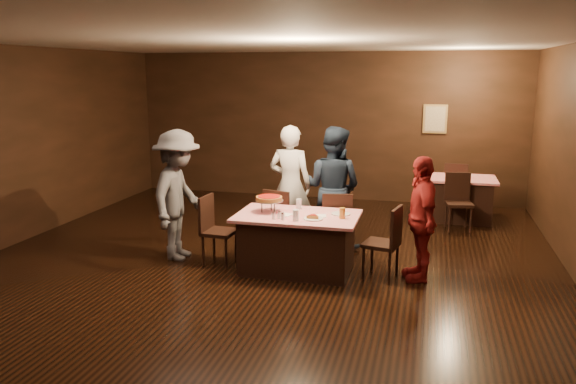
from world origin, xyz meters
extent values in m
plane|color=black|center=(0.00, 0.00, 0.00)|extent=(10.00, 10.00, 0.00)
cube|color=silver|center=(0.00, 0.00, 3.00)|extent=(8.00, 10.00, 0.04)
cube|color=black|center=(0.00, 5.00, 1.50)|extent=(8.00, 0.04, 3.00)
cube|color=tan|center=(2.20, 4.97, 1.70)|extent=(0.46, 0.03, 0.56)
cube|color=beige|center=(2.20, 4.95, 1.70)|extent=(0.38, 0.01, 0.48)
cube|color=red|center=(0.49, 0.53, 0.39)|extent=(1.60, 1.00, 0.77)
cube|color=red|center=(2.65, 3.81, 0.39)|extent=(1.30, 0.90, 0.77)
cube|color=black|center=(0.09, 1.28, 0.47)|extent=(0.51, 0.51, 0.95)
cube|color=black|center=(0.89, 1.28, 0.47)|extent=(0.49, 0.49, 0.95)
cube|color=black|center=(-0.61, 0.53, 0.47)|extent=(0.45, 0.45, 0.95)
cube|color=black|center=(1.59, 0.53, 0.47)|extent=(0.50, 0.50, 0.95)
cube|color=black|center=(2.65, 3.11, 0.47)|extent=(0.49, 0.49, 0.95)
cube|color=black|center=(2.65, 4.41, 0.47)|extent=(0.47, 0.47, 0.95)
imported|color=silver|center=(0.10, 1.71, 0.91)|extent=(0.70, 0.50, 1.83)
imported|color=#172233|center=(0.77, 1.68, 0.91)|extent=(1.05, 0.92, 1.83)
imported|color=#515155|center=(-1.24, 0.62, 0.92)|extent=(0.71, 1.20, 1.83)
imported|color=maroon|center=(2.07, 0.62, 0.80)|extent=(0.61, 1.00, 1.60)
cylinder|color=black|center=(0.09, 0.68, 0.84)|extent=(0.01, 0.01, 0.15)
cylinder|color=black|center=(0.01, 0.53, 0.84)|extent=(0.01, 0.01, 0.15)
cylinder|color=black|center=(0.18, 0.53, 0.84)|extent=(0.01, 0.01, 0.15)
cylinder|color=silver|center=(0.09, 0.58, 0.93)|extent=(0.38, 0.38, 0.01)
cylinder|color=#B27233|center=(0.09, 0.58, 0.96)|extent=(0.35, 0.35, 0.05)
cylinder|color=#A5140C|center=(0.09, 0.58, 0.98)|extent=(0.30, 0.30, 0.01)
cylinder|color=white|center=(0.74, 0.35, 0.78)|extent=(0.25, 0.25, 0.01)
cylinder|color=#B27233|center=(0.74, 0.35, 0.81)|extent=(0.18, 0.18, 0.04)
cylinder|color=#A5140C|center=(0.74, 0.35, 0.83)|extent=(0.14, 0.14, 0.01)
cylinder|color=white|center=(1.04, 0.68, 0.78)|extent=(0.25, 0.25, 0.01)
cylinder|color=silver|center=(0.54, 0.23, 0.84)|extent=(0.08, 0.08, 0.14)
cylinder|color=#BF7F26|center=(1.09, 0.48, 0.84)|extent=(0.08, 0.08, 0.14)
cylinder|color=silver|center=(0.44, 0.83, 0.84)|extent=(0.08, 0.08, 0.14)
cylinder|color=silver|center=(0.31, 0.28, 0.81)|extent=(0.04, 0.04, 0.08)
cylinder|color=silver|center=(0.31, 0.28, 0.85)|extent=(0.05, 0.05, 0.02)
cylinder|color=silver|center=(0.37, 0.23, 0.81)|extent=(0.04, 0.04, 0.08)
cylinder|color=silver|center=(0.37, 0.23, 0.85)|extent=(0.05, 0.05, 0.02)
cylinder|color=silver|center=(0.25, 0.23, 0.81)|extent=(0.04, 0.04, 0.08)
cylinder|color=silver|center=(0.25, 0.23, 0.85)|extent=(0.05, 0.05, 0.02)
cube|color=white|center=(0.79, 0.53, 0.77)|extent=(0.19, 0.19, 0.01)
cube|color=white|center=(0.34, 0.48, 0.77)|extent=(0.21, 0.21, 0.01)
camera|label=1|loc=(2.14, -6.40, 2.61)|focal=35.00mm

